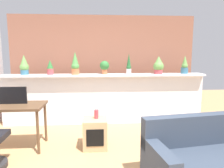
{
  "coord_description": "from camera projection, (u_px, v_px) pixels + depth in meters",
  "views": [
    {
      "loc": [
        -0.17,
        -2.66,
        1.6
      ],
      "look_at": [
        0.11,
        1.24,
        1.02
      ],
      "focal_mm": 33.68,
      "sensor_mm": 36.0,
      "label": 1
    }
  ],
  "objects": [
    {
      "name": "couch",
      "position": [
        209.0,
        161.0,
        2.59
      ],
      "size": [
        1.65,
        0.98,
        0.8
      ],
      "color": "#333D4C",
      "rests_on": "ground"
    },
    {
      "name": "potted_plant_4",
      "position": [
        129.0,
        65.0,
        4.67
      ],
      "size": [
        0.11,
        0.11,
        0.46
      ],
      "color": "silver",
      "rests_on": "plant_shelf"
    },
    {
      "name": "potted_plant_5",
      "position": [
        159.0,
        65.0,
        4.66
      ],
      "size": [
        0.23,
        0.23,
        0.4
      ],
      "color": "#B7474C",
      "rests_on": "plant_shelf"
    },
    {
      "name": "brick_wall_behind",
      "position": [
        104.0,
        67.0,
        5.25
      ],
      "size": [
        4.48,
        0.1,
        2.5
      ],
      "primitive_type": "cube",
      "color": "#935B47",
      "rests_on": "ground"
    },
    {
      "name": "potted_plant_2",
      "position": [
        75.0,
        64.0,
        4.52
      ],
      "size": [
        0.17,
        0.17,
        0.49
      ],
      "color": "#C66B42",
      "rests_on": "plant_shelf"
    },
    {
      "name": "tv_monitor",
      "position": [
        13.0,
        95.0,
        3.52
      ],
      "size": [
        0.44,
        0.04,
        0.29
      ],
      "primitive_type": "cube",
      "color": "black",
      "rests_on": "desk"
    },
    {
      "name": "potted_plant_3",
      "position": [
        105.0,
        66.0,
        4.6
      ],
      "size": [
        0.21,
        0.21,
        0.3
      ],
      "color": "#C66B42",
      "rests_on": "plant_shelf"
    },
    {
      "name": "desk",
      "position": [
        10.0,
        110.0,
        3.47
      ],
      "size": [
        1.1,
        0.6,
        0.75
      ],
      "color": "brown",
      "rests_on": "ground"
    },
    {
      "name": "potted_plant_1",
      "position": [
        50.0,
        67.0,
        4.52
      ],
      "size": [
        0.14,
        0.14,
        0.32
      ],
      "color": "#B7474C",
      "rests_on": "plant_shelf"
    },
    {
      "name": "plant_shelf",
      "position": [
        105.0,
        75.0,
        4.64
      ],
      "size": [
        4.48,
        0.35,
        0.04
      ],
      "primitive_type": "cube",
      "color": "silver",
      "rests_on": "divider_wall"
    },
    {
      "name": "potted_plant_6",
      "position": [
        185.0,
        66.0,
        4.75
      ],
      "size": [
        0.16,
        0.16,
        0.41
      ],
      "color": "#386B84",
      "rests_on": "plant_shelf"
    },
    {
      "name": "potted_plant_0",
      "position": [
        24.0,
        66.0,
        4.52
      ],
      "size": [
        0.19,
        0.19,
        0.43
      ],
      "color": "#386B84",
      "rests_on": "plant_shelf"
    },
    {
      "name": "side_cube_shelf",
      "position": [
        95.0,
        133.0,
        3.56
      ],
      "size": [
        0.4,
        0.41,
        0.5
      ],
      "color": "tan",
      "rests_on": "ground"
    },
    {
      "name": "vase_on_shelf",
      "position": [
        96.0,
        114.0,
        3.54
      ],
      "size": [
        0.07,
        0.07,
        0.15
      ],
      "primitive_type": "cylinder",
      "color": "#CC3D47",
      "rests_on": "side_cube_shelf"
    },
    {
      "name": "divider_wall",
      "position": [
        105.0,
        100.0,
        4.77
      ],
      "size": [
        4.48,
        0.16,
        1.09
      ],
      "primitive_type": "cube",
      "color": "silver",
      "rests_on": "ground"
    }
  ]
}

